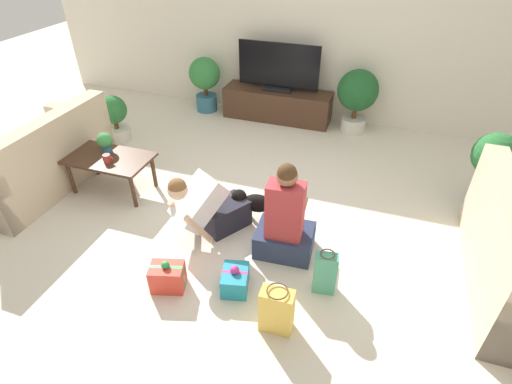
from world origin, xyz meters
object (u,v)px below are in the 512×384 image
(person_sitting, at_px, (285,223))
(gift_bag_b, at_px, (325,273))
(potted_plant_corner_right, at_px, (494,159))
(gift_box_a, at_px, (235,280))
(tv, at_px, (278,70))
(coffee_table, at_px, (110,161))
(person_kneeling, at_px, (209,207))
(potted_plant_back_right, at_px, (357,95))
(gift_bag_a, at_px, (277,310))
(sofa_left, at_px, (39,162))
(potted_plant_corner_left, at_px, (114,117))
(tabletop_plant, at_px, (105,142))
(dog, at_px, (252,202))
(tv_console, at_px, (277,105))
(potted_plant_back_left, at_px, (205,79))
(mug, at_px, (107,159))
(gift_box_b, at_px, (168,277))

(person_sitting, height_order, gift_bag_b, person_sitting)
(potted_plant_corner_right, height_order, person_sitting, person_sitting)
(gift_box_a, bearing_deg, tv, 100.55)
(coffee_table, xyz_separation_m, person_kneeling, (1.34, -0.35, -0.05))
(potted_plant_back_right, distance_m, gift_bag_b, 3.09)
(gift_bag_a, bearing_deg, potted_plant_back_right, 88.54)
(potted_plant_corner_right, distance_m, person_kneeling, 2.94)
(sofa_left, distance_m, potted_plant_corner_left, 1.22)
(tv, bearing_deg, tabletop_plant, -119.09)
(tv, height_order, gift_bag_a, tv)
(tabletop_plant, bearing_deg, dog, -3.87)
(coffee_table, xyz_separation_m, tv, (1.20, 2.42, 0.38))
(sofa_left, relative_size, tv_console, 1.08)
(potted_plant_back_left, bearing_deg, sofa_left, -109.04)
(gift_bag_a, relative_size, mug, 3.46)
(potted_plant_back_right, distance_m, gift_box_a, 3.36)
(sofa_left, distance_m, coffee_table, 0.84)
(tv, bearing_deg, potted_plant_corner_left, -143.55)
(potted_plant_corner_right, xyz_separation_m, potted_plant_back_left, (-3.84, 1.28, -0.04))
(sofa_left, xyz_separation_m, tabletop_plant, (0.73, 0.27, 0.24))
(tv_console, relative_size, gift_box_a, 4.98)
(gift_bag_a, bearing_deg, gift_box_b, 174.57)
(tv_console, bearing_deg, tv, 0.00)
(potted_plant_back_left, distance_m, potted_plant_back_right, 2.29)
(coffee_table, relative_size, dog, 1.78)
(tv, relative_size, gift_bag_a, 2.85)
(tv_console, xyz_separation_m, potted_plant_back_right, (1.15, -0.05, 0.32))
(potted_plant_corner_right, bearing_deg, potted_plant_corner_left, -179.34)
(tv, bearing_deg, potted_plant_corner_right, -26.32)
(potted_plant_back_right, relative_size, mug, 7.41)
(coffee_table, distance_m, person_kneeling, 1.38)
(tv, height_order, person_sitting, tv)
(mug, bearing_deg, potted_plant_back_left, 90.16)
(potted_plant_back_left, height_order, person_kneeling, potted_plant_back_left)
(potted_plant_back_right, relative_size, gift_bag_b, 2.12)
(tv_console, bearing_deg, potted_plant_corner_left, -143.55)
(sofa_left, distance_m, dog, 2.48)
(potted_plant_back_left, bearing_deg, tabletop_plant, -93.60)
(dog, distance_m, mug, 1.61)
(tv_console, xyz_separation_m, tabletop_plant, (-1.29, -2.32, 0.32))
(gift_box_a, relative_size, gift_box_b, 1.00)
(potted_plant_back_left, bearing_deg, coffee_table, -91.35)
(sofa_left, distance_m, gift_bag_a, 3.24)
(sofa_left, bearing_deg, tv, 142.02)
(gift_bag_a, distance_m, gift_bag_b, 0.55)
(potted_plant_corner_right, relative_size, gift_bag_a, 1.96)
(potted_plant_back_left, height_order, gift_box_b, potted_plant_back_left)
(potted_plant_corner_right, xyz_separation_m, potted_plant_back_right, (-1.54, 1.28, 0.01))
(tv, xyz_separation_m, person_kneeling, (0.14, -2.76, -0.43))
(gift_box_b, height_order, mug, mug)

